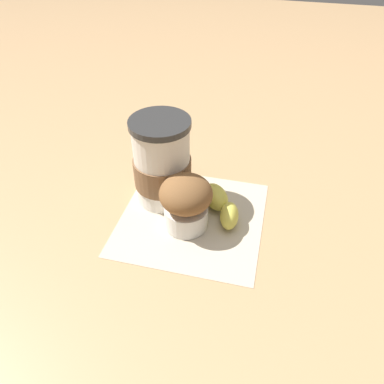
# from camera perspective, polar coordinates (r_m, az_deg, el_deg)

# --- Properties ---
(ground_plane) EXTENTS (3.00, 3.00, 0.00)m
(ground_plane) POSITION_cam_1_polar(r_m,az_deg,el_deg) (0.61, 0.00, -4.01)
(ground_plane) COLOR tan
(paper_napkin) EXTENTS (0.23, 0.23, 0.00)m
(paper_napkin) POSITION_cam_1_polar(r_m,az_deg,el_deg) (0.61, 0.00, -3.96)
(paper_napkin) COLOR beige
(paper_napkin) RESTS_ON ground_plane
(coffee_cup) EXTENTS (0.10, 0.10, 0.15)m
(coffee_cup) POSITION_cam_1_polar(r_m,az_deg,el_deg) (0.61, -4.57, 4.33)
(coffee_cup) COLOR silver
(coffee_cup) RESTS_ON paper_napkin
(muffin) EXTENTS (0.08, 0.08, 0.09)m
(muffin) POSITION_cam_1_polar(r_m,az_deg,el_deg) (0.57, -0.93, -1.43)
(muffin) COLOR white
(muffin) RESTS_ON paper_napkin
(banana) EXTENTS (0.12, 0.11, 0.04)m
(banana) POSITION_cam_1_polar(r_m,az_deg,el_deg) (0.62, 3.11, -1.00)
(banana) COLOR #D6CC4C
(banana) RESTS_ON paper_napkin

